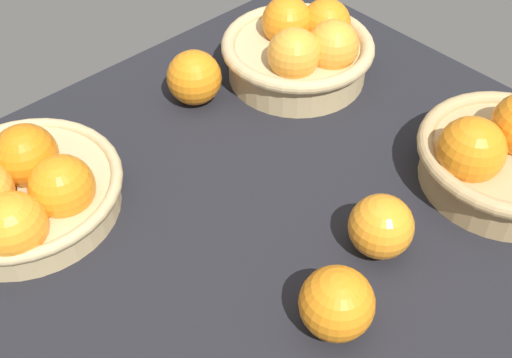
# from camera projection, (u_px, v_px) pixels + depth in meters

# --- Properties ---
(market_tray) EXTENTS (0.84, 0.72, 0.03)m
(market_tray) POSITION_uv_depth(u_px,v_px,m) (264.00, 197.00, 0.84)
(market_tray) COLOR black
(market_tray) RESTS_ON ground
(basket_near_right) EXTENTS (0.24, 0.24, 0.11)m
(basket_near_right) POSITION_uv_depth(u_px,v_px,m) (18.00, 189.00, 0.77)
(basket_near_right) COLOR tan
(basket_near_right) RESTS_ON market_tray
(basket_near_left) EXTENTS (0.23, 0.23, 0.11)m
(basket_near_left) POSITION_uv_depth(u_px,v_px,m) (301.00, 49.00, 0.97)
(basket_near_left) COLOR tan
(basket_near_left) RESTS_ON market_tray
(basket_far_left) EXTENTS (0.23, 0.23, 0.12)m
(basket_far_left) POSITION_uv_depth(u_px,v_px,m) (505.00, 155.00, 0.81)
(basket_far_left) COLOR tan
(basket_far_left) RESTS_ON market_tray
(loose_orange_front_gap) EXTENTS (0.08, 0.08, 0.08)m
(loose_orange_front_gap) POSITION_uv_depth(u_px,v_px,m) (337.00, 303.00, 0.66)
(loose_orange_front_gap) COLOR orange
(loose_orange_front_gap) RESTS_ON market_tray
(loose_orange_back_gap) EXTENTS (0.08, 0.08, 0.08)m
(loose_orange_back_gap) POSITION_uv_depth(u_px,v_px,m) (194.00, 78.00, 0.93)
(loose_orange_back_gap) COLOR orange
(loose_orange_back_gap) RESTS_ON market_tray
(loose_orange_side_gap) EXTENTS (0.08, 0.08, 0.08)m
(loose_orange_side_gap) POSITION_uv_depth(u_px,v_px,m) (381.00, 226.00, 0.74)
(loose_orange_side_gap) COLOR orange
(loose_orange_side_gap) RESTS_ON market_tray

